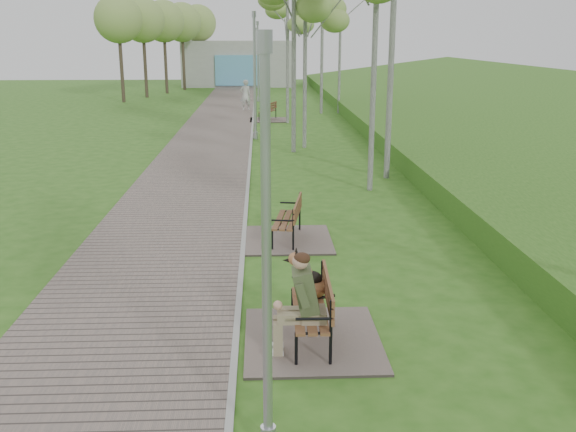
{
  "coord_description": "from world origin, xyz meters",
  "views": [
    {
      "loc": [
        0.4,
        -9.12,
        4.37
      ],
      "look_at": [
        0.88,
        2.07,
        1.23
      ],
      "focal_mm": 40.0,
      "sensor_mm": 36.0,
      "label": 1
    }
  ],
  "objects": [
    {
      "name": "ground",
      "position": [
        0.0,
        0.0,
        0.0
      ],
      "size": [
        120.0,
        120.0,
        0.0
      ],
      "primitive_type": "plane",
      "color": "#2D5E19",
      "rests_on": "ground"
    },
    {
      "name": "walkway",
      "position": [
        -1.75,
        21.5,
        0.02
      ],
      "size": [
        3.5,
        67.0,
        0.04
      ],
      "primitive_type": "cube",
      "color": "#6D5F58",
      "rests_on": "ground"
    },
    {
      "name": "kerb",
      "position": [
        0.0,
        21.5,
        0.03
      ],
      "size": [
        0.1,
        67.0,
        0.05
      ],
      "primitive_type": "cube",
      "color": "#999993",
      "rests_on": "ground"
    },
    {
      "name": "embankment",
      "position": [
        12.0,
        20.0,
        0.0
      ],
      "size": [
        14.0,
        70.0,
        1.6
      ],
      "primitive_type": "cube",
      "color": "#51852C",
      "rests_on": "ground"
    },
    {
      "name": "building_north",
      "position": [
        -1.5,
        50.97,
        1.99
      ],
      "size": [
        10.0,
        5.2,
        4.0
      ],
      "color": "#9E9E99",
      "rests_on": "ground"
    },
    {
      "name": "bench_main",
      "position": [
        1.04,
        -0.51,
        0.5
      ],
      "size": [
        2.01,
        2.23,
        1.75
      ],
      "color": "#6D5F58",
      "rests_on": "ground"
    },
    {
      "name": "bench_second",
      "position": [
        0.96,
        4.42,
        0.22
      ],
      "size": [
        1.9,
        2.11,
        1.17
      ],
      "color": "#6D5F58",
      "rests_on": "ground"
    },
    {
      "name": "bench_third",
      "position": [
        0.79,
        25.62,
        0.22
      ],
      "size": [
        1.95,
        2.17,
        1.2
      ],
      "color": "#6D5F58",
      "rests_on": "ground"
    },
    {
      "name": "lamp_post_near",
      "position": [
        0.45,
        -2.99,
        2.07
      ],
      "size": [
        0.17,
        0.17,
        4.43
      ],
      "color": "#9EA1A6",
      "rests_on": "ground"
    },
    {
      "name": "lamp_post_second",
      "position": [
        0.18,
        19.1,
        2.52
      ],
      "size": [
        0.21,
        0.21,
        5.4
      ],
      "color": "#9EA1A6",
      "rests_on": "ground"
    },
    {
      "name": "lamp_post_third",
      "position": [
        0.28,
        36.09,
        2.51
      ],
      "size": [
        0.21,
        0.21,
        5.37
      ],
      "color": "#9EA1A6",
      "rests_on": "ground"
    },
    {
      "name": "lamp_post_far",
      "position": [
        0.15,
        49.6,
        2.39
      ],
      "size": [
        0.2,
        0.2,
        5.12
      ],
      "color": "#9EA1A6",
      "rests_on": "ground"
    },
    {
      "name": "pedestrian_near",
      "position": [
        -0.49,
        30.41,
        0.93
      ],
      "size": [
        0.79,
        0.66,
        1.85
      ],
      "primitive_type": "imported",
      "rotation": [
        0.0,
        0.0,
        3.51
      ],
      "color": "beige",
      "rests_on": "ground"
    },
    {
      "name": "birch_far_b",
      "position": [
        1.82,
        24.44,
        6.1
      ],
      "size": [
        2.28,
        2.28,
        7.77
      ],
      "color": "silver",
      "rests_on": "ground"
    }
  ]
}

